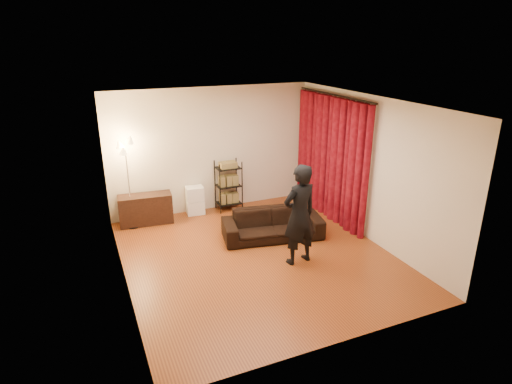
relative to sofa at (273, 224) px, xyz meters
name	(u,v)px	position (x,y,z in m)	size (l,w,h in m)	color
floor	(257,256)	(-0.57, -0.57, -0.28)	(5.00, 5.00, 0.00)	brown
ceiling	(258,103)	(-0.57, -0.57, 2.42)	(5.00, 5.00, 0.00)	white
wall_back	(212,150)	(-0.57, 1.93, 1.07)	(5.00, 5.00, 0.00)	beige
wall_front	(343,249)	(-0.57, -3.07, 1.07)	(5.00, 5.00, 0.00)	beige
wall_left	(118,204)	(-2.82, -0.57, 1.07)	(5.00, 5.00, 0.00)	beige
wall_right	(368,169)	(1.68, -0.57, 1.07)	(5.00, 5.00, 0.00)	beige
curtain_rod	(335,95)	(1.58, 0.55, 2.30)	(0.04, 0.04, 2.65)	black
curtain	(330,158)	(1.56, 0.55, 1.00)	(0.22, 2.65, 2.55)	maroon
sofa	(273,224)	(0.00, 0.00, 0.00)	(1.90, 0.74, 0.55)	black
person	(299,215)	(0.00, -1.02, 0.60)	(0.64, 0.42, 1.75)	black
media_cabinet	(146,209)	(-2.12, 1.65, 0.04)	(1.07, 0.40, 0.63)	#311B12
storage_boxes	(195,200)	(-1.04, 1.74, 0.04)	(0.38, 0.30, 0.63)	white
wire_shelf	(229,186)	(-0.28, 1.70, 0.28)	(0.51, 0.36, 1.12)	black
floor_lamp	(129,185)	(-2.41, 1.58, 0.63)	(0.33, 0.33, 1.82)	silver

